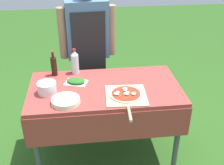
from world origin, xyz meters
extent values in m
plane|color=#2D5B1E|center=(0.00, 0.00, 0.00)|extent=(12.00, 12.00, 0.00)
cube|color=#A83D38|center=(0.00, 0.00, 0.78)|extent=(1.36, 0.73, 0.04)
cube|color=#A83D38|center=(0.00, -0.37, 0.62)|extent=(1.36, 0.01, 0.28)
cube|color=#A83D38|center=(0.00, 0.37, 0.62)|extent=(1.36, 0.01, 0.28)
cube|color=#A83D38|center=(-0.68, 0.00, 0.62)|extent=(0.01, 0.73, 0.28)
cube|color=#A83D38|center=(0.68, 0.00, 0.62)|extent=(0.01, 0.73, 0.28)
cylinder|color=#4C4C51|center=(-0.62, -0.31, 0.38)|extent=(0.05, 0.05, 0.76)
cylinder|color=#4C4C51|center=(0.62, -0.31, 0.38)|extent=(0.05, 0.05, 0.76)
cylinder|color=#4C4C51|center=(-0.62, 0.31, 0.38)|extent=(0.05, 0.05, 0.76)
cylinder|color=#4C4C51|center=(0.62, 0.31, 0.38)|extent=(0.05, 0.05, 0.76)
cylinder|color=#4C4C51|center=(-0.04, 0.68, 0.41)|extent=(0.12, 0.12, 0.81)
cylinder|color=#4C4C51|center=(-0.20, 0.67, 0.41)|extent=(0.12, 0.12, 0.81)
cube|color=#4C7099|center=(-0.12, 0.68, 1.12)|extent=(0.45, 0.22, 0.61)
cube|color=#232326|center=(-0.11, 0.58, 0.89)|extent=(0.35, 0.03, 0.88)
cylinder|color=#A37A5B|center=(0.14, 0.70, 1.09)|extent=(0.09, 0.09, 0.54)
cylinder|color=#A37A5B|center=(-0.37, 0.66, 1.09)|extent=(0.09, 0.09, 0.54)
cube|color=#D1B27F|center=(0.16, -0.18, 0.80)|extent=(0.36, 0.36, 0.01)
cylinder|color=#D1B27F|center=(0.15, -0.45, 0.80)|extent=(0.03, 0.19, 0.02)
cylinder|color=beige|center=(0.16, -0.18, 0.82)|extent=(0.28, 0.28, 0.01)
cylinder|color=red|center=(0.16, -0.18, 0.82)|extent=(0.24, 0.24, 0.00)
ellipsoid|color=white|center=(0.22, -0.21, 0.84)|extent=(0.04, 0.05, 0.02)
ellipsoid|color=white|center=(0.10, -0.16, 0.83)|extent=(0.04, 0.04, 0.01)
ellipsoid|color=white|center=(0.16, -0.14, 0.84)|extent=(0.05, 0.05, 0.02)
ellipsoid|color=white|center=(0.17, -0.11, 0.83)|extent=(0.05, 0.05, 0.01)
ellipsoid|color=white|center=(0.08, -0.19, 0.84)|extent=(0.06, 0.06, 0.02)
ellipsoid|color=white|center=(0.16, -0.20, 0.84)|extent=(0.06, 0.06, 0.02)
ellipsoid|color=white|center=(0.15, -0.20, 0.83)|extent=(0.04, 0.04, 0.01)
ellipsoid|color=white|center=(0.18, -0.18, 0.83)|extent=(0.04, 0.04, 0.01)
ellipsoid|color=#286B23|center=(0.10, -0.21, 0.83)|extent=(0.03, 0.02, 0.00)
ellipsoid|color=#286B23|center=(0.22, -0.19, 0.83)|extent=(0.04, 0.02, 0.00)
ellipsoid|color=#286B23|center=(0.16, -0.15, 0.83)|extent=(0.03, 0.03, 0.00)
ellipsoid|color=#286B23|center=(0.25, -0.18, 0.83)|extent=(0.03, 0.03, 0.00)
cylinder|color=black|center=(-0.46, 0.29, 0.89)|extent=(0.06, 0.06, 0.18)
cylinder|color=black|center=(-0.46, 0.29, 1.01)|extent=(0.02, 0.02, 0.05)
cylinder|color=#B22823|center=(-0.46, 0.29, 1.04)|extent=(0.03, 0.03, 0.02)
cylinder|color=silver|center=(-0.26, 0.31, 0.89)|extent=(0.07, 0.07, 0.19)
cone|color=silver|center=(-0.26, 0.31, 1.01)|extent=(0.07, 0.07, 0.04)
cylinder|color=#B22823|center=(-0.26, 0.31, 1.04)|extent=(0.03, 0.03, 0.02)
cube|color=silver|center=(-0.26, 0.10, 0.80)|extent=(0.23, 0.19, 0.01)
ellipsoid|color=#286B23|center=(-0.26, 0.10, 0.82)|extent=(0.20, 0.16, 0.03)
cylinder|color=silver|center=(-0.50, -0.05, 0.85)|extent=(0.16, 0.16, 0.10)
cylinder|color=beige|center=(-0.34, -0.22, 0.80)|extent=(0.24, 0.24, 0.00)
cylinder|color=beige|center=(-0.34, -0.22, 0.81)|extent=(0.24, 0.24, 0.00)
cylinder|color=beige|center=(-0.34, -0.22, 0.81)|extent=(0.24, 0.24, 0.00)
cylinder|color=beige|center=(-0.34, -0.22, 0.82)|extent=(0.24, 0.24, 0.00)
cylinder|color=beige|center=(-0.34, -0.22, 0.82)|extent=(0.23, 0.23, 0.00)
cylinder|color=beige|center=(-0.34, -0.22, 0.83)|extent=(0.23, 0.23, 0.00)
cylinder|color=beige|center=(-0.34, -0.22, 0.83)|extent=(0.23, 0.23, 0.00)
cylinder|color=beige|center=(-0.34, -0.22, 0.84)|extent=(0.23, 0.23, 0.00)
camera|label=1|loc=(-0.19, -2.18, 2.06)|focal=45.00mm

